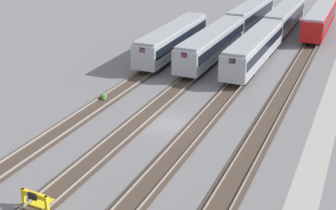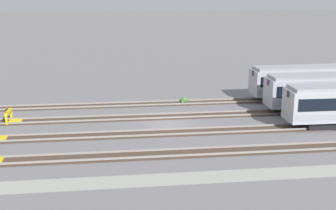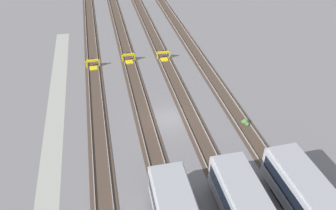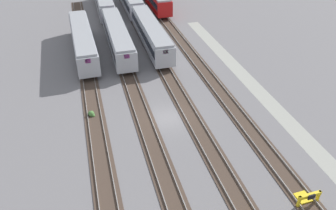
{
  "view_description": "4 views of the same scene",
  "coord_description": "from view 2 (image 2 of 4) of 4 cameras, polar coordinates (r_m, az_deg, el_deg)",
  "views": [
    {
      "loc": [
        -32.93,
        -14.27,
        16.71
      ],
      "look_at": [
        -0.14,
        0.0,
        1.8
      ],
      "focal_mm": 50.0,
      "sensor_mm": 36.0,
      "label": 1
    },
    {
      "loc": [
        -5.36,
        -39.81,
        11.97
      ],
      "look_at": [
        -0.14,
        0.0,
        1.8
      ],
      "focal_mm": 50.0,
      "sensor_mm": 36.0,
      "label": 2
    },
    {
      "loc": [
        27.88,
        -6.32,
        21.95
      ],
      "look_at": [
        -0.14,
        0.0,
        1.8
      ],
      "focal_mm": 35.0,
      "sensor_mm": 36.0,
      "label": 3
    },
    {
      "loc": [
        -27.45,
        7.61,
        21.11
      ],
      "look_at": [
        -0.14,
        0.0,
        1.8
      ],
      "focal_mm": 35.0,
      "sensor_mm": 36.0,
      "label": 4
    }
  ],
  "objects": [
    {
      "name": "ground_plane",
      "position": [
        41.91,
        0.19,
        -2.38
      ],
      "size": [
        400.0,
        400.0,
        0.0
      ],
      "primitive_type": "plane",
      "color": "slate"
    },
    {
      "name": "service_walkway",
      "position": [
        30.58,
        3.27,
        -8.85
      ],
      "size": [
        54.0,
        2.0,
        0.01
      ],
      "primitive_type": "cube",
      "color": "#9E9E93",
      "rests_on": "ground"
    },
    {
      "name": "rail_track_nearest",
      "position": [
        34.75,
        1.87,
        -5.87
      ],
      "size": [
        90.0,
        2.24,
        0.21
      ],
      "color": "#47382D",
      "rests_on": "ground"
    },
    {
      "name": "rail_track_near_inner",
      "position": [
        39.5,
        0.68,
        -3.36
      ],
      "size": [
        90.0,
        2.24,
        0.21
      ],
      "color": "#47382D",
      "rests_on": "ground"
    },
    {
      "name": "rail_track_middle",
      "position": [
        44.32,
        -0.25,
        -1.4
      ],
      "size": [
        90.0,
        2.24,
        0.21
      ],
      "color": "#47382D",
      "rests_on": "ground"
    },
    {
      "name": "rail_track_far_inner",
      "position": [
        49.19,
        -1.0,
        0.18
      ],
      "size": [
        90.0,
        2.24,
        0.21
      ],
      "color": "#47382D",
      "rests_on": "ground"
    },
    {
      "name": "subway_car_front_row_rightmost",
      "position": [
        54.18,
        19.33,
        2.85
      ],
      "size": [
        18.06,
        3.25,
        3.7
      ],
      "color": "#ADAFB7",
      "rests_on": "ground"
    },
    {
      "name": "bumper_stop_middle_track",
      "position": [
        44.72,
        -18.52,
        -1.38
      ],
      "size": [
        1.38,
        2.01,
        1.22
      ],
      "color": "yellow",
      "rests_on": "ground"
    },
    {
      "name": "weed_clump",
      "position": [
        49.79,
        2.03,
        0.58
      ],
      "size": [
        0.92,
        0.7,
        0.64
      ],
      "color": "#4C7F3D",
      "rests_on": "ground"
    }
  ]
}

